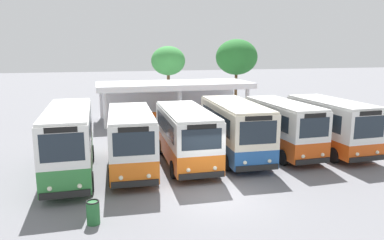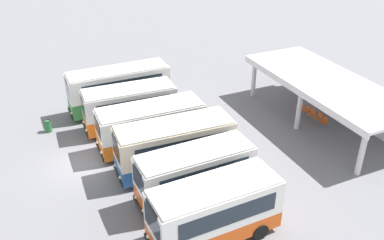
{
  "view_description": "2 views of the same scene",
  "coord_description": "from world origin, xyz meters",
  "px_view_note": "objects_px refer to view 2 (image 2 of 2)",
  "views": [
    {
      "loc": [
        -4.8,
        -14.2,
        6.37
      ],
      "look_at": [
        0.63,
        6.7,
        2.12
      ],
      "focal_mm": 34.15,
      "sensor_mm": 36.0,
      "label": 1
    },
    {
      "loc": [
        22.68,
        -2.47,
        15.44
      ],
      "look_at": [
        -0.21,
        7.88,
        1.39
      ],
      "focal_mm": 39.12,
      "sensor_mm": 36.0,
      "label": 2
    }
  ],
  "objects_px": {
    "city_bus_fourth_amber": "(175,145)",
    "waiting_chair_fifth_seat": "(324,121)",
    "waiting_chair_second_from_end": "(307,110)",
    "city_bus_nearest_orange": "(119,88)",
    "city_bus_second_in_row": "(130,106)",
    "waiting_chair_fourth_seat": "(319,117)",
    "waiting_chair_end_by_column": "(301,106)",
    "city_bus_middle_cream": "(151,125)",
    "litter_bin_apron": "(48,126)",
    "city_bus_fifth_blue": "(195,173)",
    "city_bus_far_end_green": "(214,209)",
    "waiting_chair_middle_seat": "(312,114)"
  },
  "relations": [
    {
      "from": "city_bus_fourth_amber",
      "to": "waiting_chair_fifth_seat",
      "type": "relative_size",
      "value": 8.48
    },
    {
      "from": "waiting_chair_second_from_end",
      "to": "city_bus_nearest_orange",
      "type": "bearing_deg",
      "value": -118.27
    },
    {
      "from": "city_bus_nearest_orange",
      "to": "city_bus_second_in_row",
      "type": "height_order",
      "value": "city_bus_nearest_orange"
    },
    {
      "from": "waiting_chair_fourth_seat",
      "to": "waiting_chair_second_from_end",
      "type": "bearing_deg",
      "value": -176.82
    },
    {
      "from": "waiting_chair_end_by_column",
      "to": "waiting_chair_fourth_seat",
      "type": "xyz_separation_m",
      "value": [
        1.96,
        0.14,
        0.0
      ]
    },
    {
      "from": "city_bus_middle_cream",
      "to": "city_bus_nearest_orange",
      "type": "bearing_deg",
      "value": -175.96
    },
    {
      "from": "city_bus_middle_cream",
      "to": "litter_bin_apron",
      "type": "relative_size",
      "value": 7.91
    },
    {
      "from": "waiting_chair_fifth_seat",
      "to": "city_bus_fifth_blue",
      "type": "bearing_deg",
      "value": -74.05
    },
    {
      "from": "city_bus_fourth_amber",
      "to": "waiting_chair_end_by_column",
      "type": "relative_size",
      "value": 8.48
    },
    {
      "from": "city_bus_middle_cream",
      "to": "waiting_chair_second_from_end",
      "type": "xyz_separation_m",
      "value": [
        0.74,
        12.29,
        -1.19
      ]
    },
    {
      "from": "city_bus_far_end_green",
      "to": "waiting_chair_fourth_seat",
      "type": "relative_size",
      "value": 7.68
    },
    {
      "from": "waiting_chair_end_by_column",
      "to": "waiting_chair_fourth_seat",
      "type": "relative_size",
      "value": 1.0
    },
    {
      "from": "city_bus_fourth_amber",
      "to": "waiting_chair_fifth_seat",
      "type": "height_order",
      "value": "city_bus_fourth_amber"
    },
    {
      "from": "city_bus_far_end_green",
      "to": "waiting_chair_fifth_seat",
      "type": "xyz_separation_m",
      "value": [
        -6.46,
        12.29,
        -1.27
      ]
    },
    {
      "from": "city_bus_far_end_green",
      "to": "waiting_chair_fourth_seat",
      "type": "bearing_deg",
      "value": 119.96
    },
    {
      "from": "city_bus_nearest_orange",
      "to": "city_bus_fifth_blue",
      "type": "height_order",
      "value": "city_bus_nearest_orange"
    },
    {
      "from": "city_bus_fifth_blue",
      "to": "waiting_chair_fourth_seat",
      "type": "height_order",
      "value": "city_bus_fifth_blue"
    },
    {
      "from": "waiting_chair_end_by_column",
      "to": "waiting_chair_middle_seat",
      "type": "relative_size",
      "value": 1.0
    },
    {
      "from": "city_bus_middle_cream",
      "to": "city_bus_fourth_amber",
      "type": "distance_m",
      "value": 3.09
    },
    {
      "from": "waiting_chair_end_by_column",
      "to": "city_bus_nearest_orange",
      "type": "bearing_deg",
      "value": -116.05
    },
    {
      "from": "waiting_chair_second_from_end",
      "to": "city_bus_middle_cream",
      "type": "bearing_deg",
      "value": -93.43
    },
    {
      "from": "litter_bin_apron",
      "to": "city_bus_middle_cream",
      "type": "bearing_deg",
      "value": 50.68
    },
    {
      "from": "city_bus_fifth_blue",
      "to": "waiting_chair_fifth_seat",
      "type": "xyz_separation_m",
      "value": [
        -3.41,
        11.92,
        -1.25
      ]
    },
    {
      "from": "city_bus_second_in_row",
      "to": "litter_bin_apron",
      "type": "distance_m",
      "value": 6.05
    },
    {
      "from": "city_bus_fourth_amber",
      "to": "waiting_chair_fourth_seat",
      "type": "distance_m",
      "value": 12.04
    },
    {
      "from": "waiting_chair_fifth_seat",
      "to": "waiting_chair_fourth_seat",
      "type": "bearing_deg",
      "value": 175.72
    },
    {
      "from": "city_bus_nearest_orange",
      "to": "waiting_chair_second_from_end",
      "type": "distance_m",
      "value": 14.51
    },
    {
      "from": "waiting_chair_fourth_seat",
      "to": "litter_bin_apron",
      "type": "distance_m",
      "value": 19.76
    },
    {
      "from": "waiting_chair_middle_seat",
      "to": "litter_bin_apron",
      "type": "xyz_separation_m",
      "value": [
        -6.38,
        -18.35,
        -0.07
      ]
    },
    {
      "from": "waiting_chair_end_by_column",
      "to": "waiting_chair_fourth_seat",
      "type": "bearing_deg",
      "value": 4.08
    },
    {
      "from": "waiting_chair_second_from_end",
      "to": "waiting_chair_fourth_seat",
      "type": "distance_m",
      "value": 1.31
    },
    {
      "from": "city_bus_fifth_blue",
      "to": "city_bus_second_in_row",
      "type": "bearing_deg",
      "value": -174.25
    },
    {
      "from": "city_bus_middle_cream",
      "to": "waiting_chair_fourth_seat",
      "type": "distance_m",
      "value": 12.59
    },
    {
      "from": "city_bus_second_in_row",
      "to": "waiting_chair_middle_seat",
      "type": "distance_m",
      "value": 13.59
    },
    {
      "from": "city_bus_far_end_green",
      "to": "waiting_chair_fourth_seat",
      "type": "xyz_separation_m",
      "value": [
        -7.12,
        12.34,
        -1.27
      ]
    },
    {
      "from": "city_bus_nearest_orange",
      "to": "waiting_chair_second_from_end",
      "type": "xyz_separation_m",
      "value": [
        6.84,
        12.73,
        -1.38
      ]
    },
    {
      "from": "waiting_chair_fifth_seat",
      "to": "litter_bin_apron",
      "type": "height_order",
      "value": "litter_bin_apron"
    },
    {
      "from": "waiting_chair_second_from_end",
      "to": "litter_bin_apron",
      "type": "height_order",
      "value": "litter_bin_apron"
    },
    {
      "from": "waiting_chair_second_from_end",
      "to": "litter_bin_apron",
      "type": "bearing_deg",
      "value": -107.3
    },
    {
      "from": "litter_bin_apron",
      "to": "city_bus_fifth_blue",
      "type": "bearing_deg",
      "value": 30.34
    },
    {
      "from": "city_bus_nearest_orange",
      "to": "waiting_chair_end_by_column",
      "type": "bearing_deg",
      "value": 63.95
    },
    {
      "from": "waiting_chair_second_from_end",
      "to": "waiting_chair_fifth_seat",
      "type": "xyz_separation_m",
      "value": [
        1.96,
        0.02,
        0.0
      ]
    },
    {
      "from": "city_bus_second_in_row",
      "to": "waiting_chair_fourth_seat",
      "type": "distance_m",
      "value": 13.92
    },
    {
      "from": "city_bus_middle_cream",
      "to": "waiting_chair_middle_seat",
      "type": "bearing_deg",
      "value": 83.53
    },
    {
      "from": "waiting_chair_middle_seat",
      "to": "waiting_chair_fifth_seat",
      "type": "relative_size",
      "value": 1.0
    },
    {
      "from": "city_bus_second_in_row",
      "to": "city_bus_fifth_blue",
      "type": "relative_size",
      "value": 1.0
    },
    {
      "from": "city_bus_middle_cream",
      "to": "waiting_chair_end_by_column",
      "type": "height_order",
      "value": "city_bus_middle_cream"
    },
    {
      "from": "waiting_chair_fourth_seat",
      "to": "city_bus_fifth_blue",
      "type": "bearing_deg",
      "value": -71.25
    },
    {
      "from": "city_bus_middle_cream",
      "to": "litter_bin_apron",
      "type": "bearing_deg",
      "value": -129.32
    },
    {
      "from": "city_bus_fourth_amber",
      "to": "city_bus_nearest_orange",
      "type": "bearing_deg",
      "value": -174.56
    }
  ]
}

